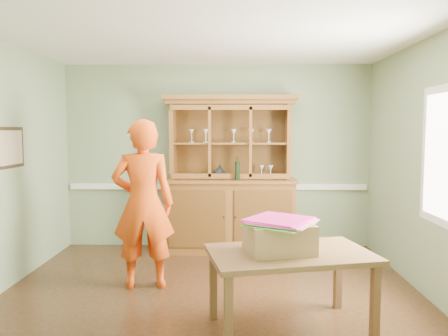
{
  "coord_description": "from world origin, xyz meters",
  "views": [
    {
      "loc": [
        0.23,
        -4.48,
        1.75
      ],
      "look_at": [
        0.13,
        0.4,
        1.32
      ],
      "focal_mm": 35.0,
      "sensor_mm": 36.0,
      "label": 1
    }
  ],
  "objects_px": {
    "dining_table": "(290,261)",
    "cardboard_box": "(279,237)",
    "china_hutch": "(230,197)",
    "person": "(143,204)"
  },
  "relations": [
    {
      "from": "dining_table",
      "to": "cardboard_box",
      "type": "bearing_deg",
      "value": 172.64
    },
    {
      "from": "china_hutch",
      "to": "person",
      "type": "relative_size",
      "value": 1.2
    },
    {
      "from": "cardboard_box",
      "to": "person",
      "type": "bearing_deg",
      "value": 143.52
    },
    {
      "from": "dining_table",
      "to": "person",
      "type": "distance_m",
      "value": 1.83
    },
    {
      "from": "dining_table",
      "to": "person",
      "type": "xyz_separation_m",
      "value": [
        -1.49,
        1.02,
        0.32
      ]
    },
    {
      "from": "china_hutch",
      "to": "dining_table",
      "type": "relative_size",
      "value": 1.45
    },
    {
      "from": "person",
      "to": "cardboard_box",
      "type": "bearing_deg",
      "value": 136.09
    },
    {
      "from": "china_hutch",
      "to": "person",
      "type": "xyz_separation_m",
      "value": [
        -0.95,
        -1.5,
        0.15
      ]
    },
    {
      "from": "china_hutch",
      "to": "cardboard_box",
      "type": "height_order",
      "value": "china_hutch"
    },
    {
      "from": "china_hutch",
      "to": "cardboard_box",
      "type": "bearing_deg",
      "value": -80.1
    }
  ]
}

